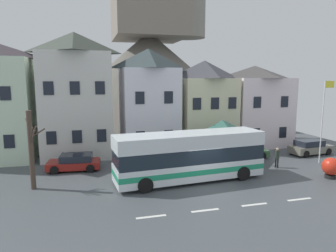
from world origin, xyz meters
name	(u,v)px	position (x,y,z in m)	size (l,w,h in m)	color
ground_plane	(211,190)	(0.00, 0.00, -0.03)	(40.00, 60.00, 0.07)	#474D51
townhouse_01	(76,95)	(-8.43, 12.04, 5.63)	(6.12, 6.15, 11.27)	silver
townhouse_02	(149,101)	(-1.71, 11.57, 4.97)	(5.20, 5.20, 9.94)	white
townhouse_03	(204,105)	(4.10, 11.73, 4.46)	(5.38, 5.53, 8.91)	beige
townhouse_04	(253,105)	(10.09, 12.27, 4.24)	(6.12, 6.61, 8.48)	white
hilltop_castle	(150,75)	(2.16, 29.97, 7.75)	(33.84, 33.84, 21.72)	#5E5A52
transit_bus	(190,157)	(-0.71, 2.10, 1.72)	(10.72, 3.47, 3.40)	silver
bus_shelter	(222,127)	(3.62, 6.18, 3.00)	(3.60, 3.60, 3.63)	#473D33
parked_car_00	(75,162)	(-8.62, 6.81, 0.62)	(4.14, 2.32, 1.26)	maroon
parked_car_01	(244,151)	(6.14, 6.87, 0.61)	(4.22, 2.27, 1.24)	#315A34
parked_car_02	(310,147)	(12.79, 6.31, 0.67)	(4.30, 2.18, 1.38)	slate
pedestrian_00	(277,156)	(7.08, 3.26, 0.98)	(0.34, 0.34, 1.63)	black
pedestrian_01	(225,157)	(2.93, 4.17, 0.94)	(0.32, 0.30, 1.63)	#2D2D38
public_bench	(213,150)	(3.80, 8.47, 0.47)	(1.53, 0.48, 0.87)	brown
flagpole	(323,116)	(11.56, 3.61, 4.05)	(0.95, 0.10, 6.99)	silver
harbour_buoy	(331,167)	(9.26, -0.03, 0.83)	(1.26, 1.26, 1.51)	black
bare_tree_00	(31,149)	(-11.06, 3.13, 2.66)	(1.23, 1.45, 5.13)	#47382D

